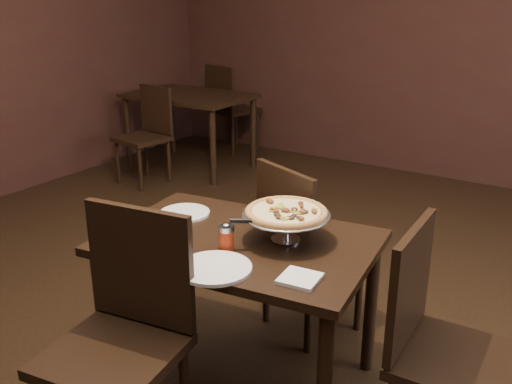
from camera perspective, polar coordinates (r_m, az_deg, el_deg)
The scene contains 16 objects.
room at distance 2.12m, azimuth -2.27°, elevation 12.64°, with size 6.04×7.04×2.84m.
dining_table at distance 2.40m, azimuth -1.66°, elevation -6.63°, with size 1.18×0.86×0.69m.
background_table at distance 5.54m, azimuth -6.68°, elevation 8.76°, with size 1.15×0.77×0.72m.
pizza_stand at distance 2.31m, azimuth 3.04°, elevation -2.06°, with size 0.36×0.36×0.15m.
parmesan_shaker at distance 2.24m, azimuth -7.37°, elevation -4.70°, with size 0.07×0.07×0.12m.
pepper_flake_shaker at distance 2.25m, azimuth -2.97°, elevation -4.51°, with size 0.06×0.06×0.11m.
packet_caddy at distance 2.52m, azimuth -10.63°, elevation -2.72°, with size 0.09×0.09×0.07m.
napkin_stack at distance 2.04m, azimuth 4.41°, elevation -8.62°, with size 0.13×0.13×0.01m, color white.
plate_left at distance 2.63m, azimuth -7.15°, elevation -2.09°, with size 0.23×0.23×0.01m, color white.
plate_near at distance 2.12m, azimuth -4.14°, elevation -7.60°, with size 0.28×0.28×0.01m, color white.
serving_spatula at distance 2.22m, azimuth -0.90°, elevation -2.95°, with size 0.17×0.17×0.02m.
chair_far at distance 2.81m, azimuth 4.72°, elevation -5.16°, with size 0.54×0.54×0.89m.
chair_near at distance 2.15m, azimuth -13.07°, elevation -13.20°, with size 0.50×0.50×0.94m.
chair_side at distance 2.17m, azimuth 17.79°, elevation -13.97°, with size 0.43×0.43×0.90m.
bg_chair_far at distance 6.09m, azimuth -2.74°, elevation 8.70°, with size 0.52×0.52×0.92m.
bg_chair_near at distance 5.19m, azimuth -10.80°, elevation 6.01°, with size 0.45×0.45×0.85m.
Camera 1 is at (1.27, -1.69, 1.66)m, focal length 40.00 mm.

